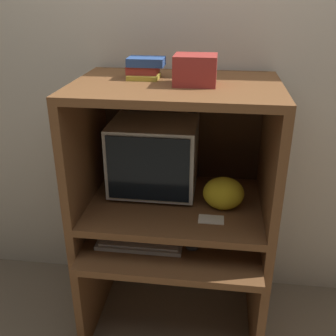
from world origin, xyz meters
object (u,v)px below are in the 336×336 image
object	(u,v)px
snack_bag	(223,193)
storage_box	(195,70)
mouse	(192,247)
keyboard	(140,243)
crt_monitor	(154,156)
book_stack	(145,68)

from	to	relation	value
snack_bag	storage_box	world-z (taller)	storage_box
storage_box	mouse	bearing A→B (deg)	-83.11
keyboard	storage_box	xyz separation A→B (m)	(0.24, 0.14, 0.82)
crt_monitor	snack_bag	bearing A→B (deg)	-22.41
crt_monitor	book_stack	size ratio (longest dim) A/B	2.53
crt_monitor	snack_bag	world-z (taller)	crt_monitor
keyboard	book_stack	xyz separation A→B (m)	(-0.00, 0.25, 0.80)
snack_bag	mouse	bearing A→B (deg)	-132.89
keyboard	snack_bag	distance (m)	0.48
keyboard	storage_box	world-z (taller)	storage_box
keyboard	crt_monitor	bearing A→B (deg)	84.48
storage_box	keyboard	bearing A→B (deg)	-148.96
book_stack	crt_monitor	bearing A→B (deg)	52.31
book_stack	storage_box	bearing A→B (deg)	-23.55
keyboard	book_stack	distance (m)	0.84
keyboard	storage_box	bearing A→B (deg)	31.04
mouse	storage_box	xyz separation A→B (m)	(-0.02, 0.15, 0.81)
keyboard	book_stack	bearing A→B (deg)	90.78
crt_monitor	keyboard	xyz separation A→B (m)	(-0.03, -0.29, -0.34)
keyboard	snack_bag	world-z (taller)	snack_bag
mouse	storage_box	size ratio (longest dim) A/B	0.32
keyboard	mouse	size ratio (longest dim) A/B	7.09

